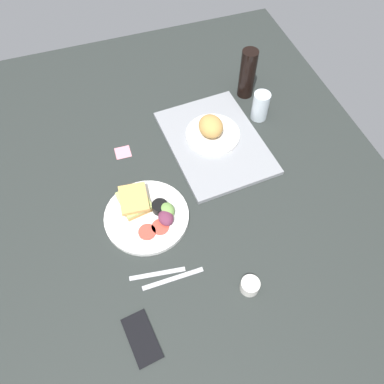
% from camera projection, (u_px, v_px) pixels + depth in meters
% --- Properties ---
extents(ground_plane, '(1.90, 1.50, 0.03)m').
position_uv_depth(ground_plane, '(182.00, 199.00, 1.32)').
color(ground_plane, '#282D2B').
extents(serving_tray, '(0.47, 0.36, 0.02)m').
position_uv_depth(serving_tray, '(215.00, 142.00, 1.43)').
color(serving_tray, gray).
rests_on(serving_tray, ground_plane).
extents(bread_plate_near, '(0.20, 0.20, 0.08)m').
position_uv_depth(bread_plate_near, '(212.00, 130.00, 1.42)').
color(bread_plate_near, white).
rests_on(bread_plate_near, serving_tray).
extents(plate_with_salad, '(0.28, 0.28, 0.05)m').
position_uv_depth(plate_with_salad, '(147.00, 213.00, 1.25)').
color(plate_with_salad, white).
rests_on(plate_with_salad, ground_plane).
extents(drinking_glass, '(0.06, 0.06, 0.12)m').
position_uv_depth(drinking_glass, '(260.00, 106.00, 1.47)').
color(drinking_glass, silver).
rests_on(drinking_glass, ground_plane).
extents(soda_bottle, '(0.06, 0.06, 0.21)m').
position_uv_depth(soda_bottle, '(247.00, 74.00, 1.50)').
color(soda_bottle, black).
rests_on(soda_bottle, ground_plane).
extents(espresso_cup, '(0.06, 0.06, 0.04)m').
position_uv_depth(espresso_cup, '(250.00, 286.00, 1.11)').
color(espresso_cup, silver).
rests_on(espresso_cup, ground_plane).
extents(fork, '(0.04, 0.17, 0.01)m').
position_uv_depth(fork, '(157.00, 274.00, 1.15)').
color(fork, '#B7B7BC').
rests_on(fork, ground_plane).
extents(knife, '(0.02, 0.19, 0.01)m').
position_uv_depth(knife, '(173.00, 279.00, 1.14)').
color(knife, '#B7B7BC').
rests_on(knife, ground_plane).
extents(cell_phone, '(0.15, 0.09, 0.01)m').
position_uv_depth(cell_phone, '(142.00, 338.00, 1.05)').
color(cell_phone, black).
rests_on(cell_phone, ground_plane).
extents(sticky_note, '(0.06, 0.06, 0.00)m').
position_uv_depth(sticky_note, '(123.00, 152.00, 1.41)').
color(sticky_note, pink).
rests_on(sticky_note, ground_plane).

